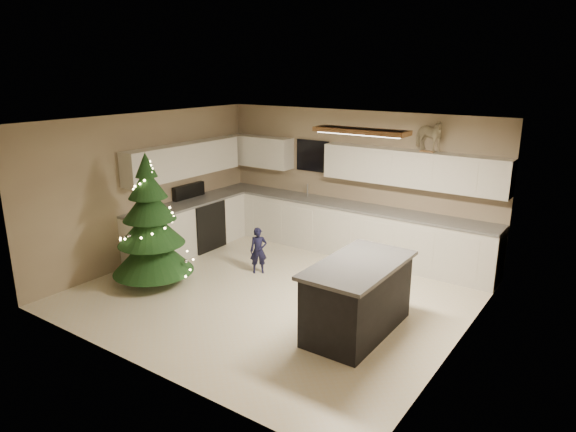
% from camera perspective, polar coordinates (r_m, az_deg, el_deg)
% --- Properties ---
extents(ground_plane, '(5.50, 5.50, 0.00)m').
position_cam_1_polar(ground_plane, '(7.94, -1.46, -8.58)').
color(ground_plane, beige).
extents(room_shell, '(5.52, 5.02, 2.61)m').
position_cam_1_polar(room_shell, '(7.37, -1.40, 3.84)').
color(room_shell, tan).
rests_on(room_shell, ground_plane).
extents(cabinetry, '(5.50, 3.20, 2.00)m').
position_cam_1_polar(cabinetry, '(9.44, -0.04, 0.39)').
color(cabinetry, silver).
rests_on(cabinetry, ground_plane).
extents(island, '(0.90, 1.70, 0.95)m').
position_cam_1_polar(island, '(6.75, 7.75, -8.91)').
color(island, black).
rests_on(island, ground_plane).
extents(bar_stool, '(0.34, 0.34, 0.65)m').
position_cam_1_polar(bar_stool, '(7.29, 5.66, -6.77)').
color(bar_stool, brown).
rests_on(bar_stool, ground_plane).
extents(christmas_tree, '(1.32, 1.27, 2.10)m').
position_cam_1_polar(christmas_tree, '(8.31, -15.00, -1.61)').
color(christmas_tree, '#3F2816').
rests_on(christmas_tree, ground_plane).
extents(toddler, '(0.34, 0.33, 0.78)m').
position_cam_1_polar(toddler, '(8.58, -3.30, -3.86)').
color(toddler, '#13133C').
rests_on(toddler, ground_plane).
extents(rocking_horse, '(0.66, 0.46, 0.53)m').
position_cam_1_polar(rocking_horse, '(8.69, 15.32, 8.67)').
color(rocking_horse, brown).
rests_on(rocking_horse, cabinetry).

